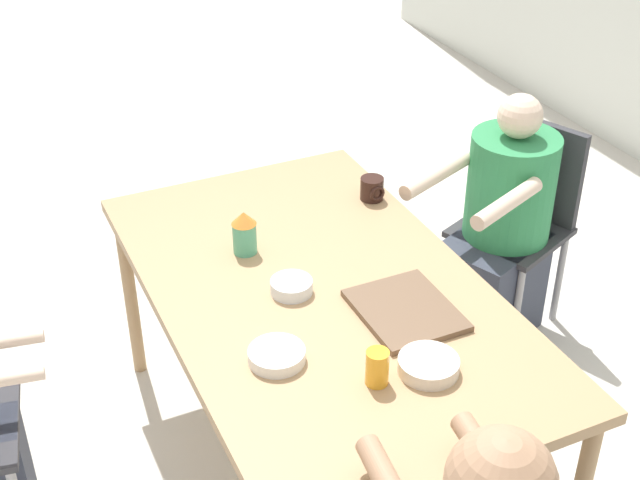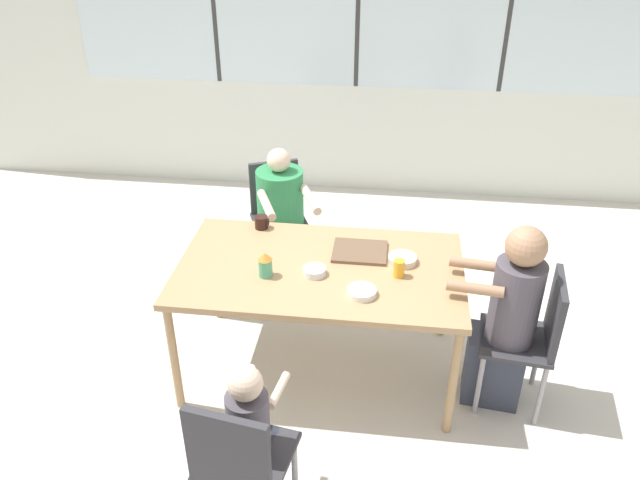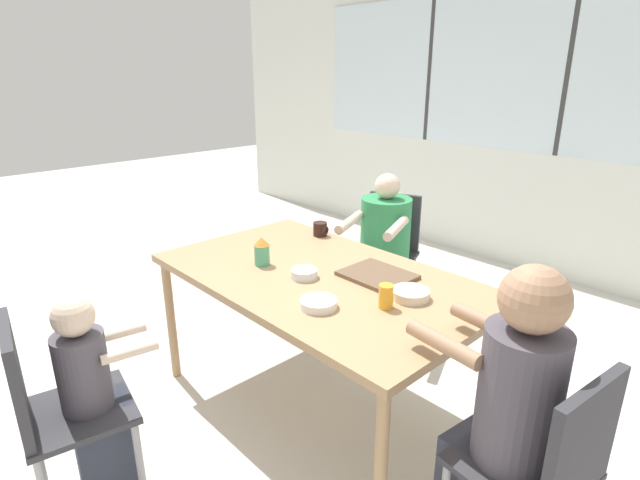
# 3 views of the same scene
# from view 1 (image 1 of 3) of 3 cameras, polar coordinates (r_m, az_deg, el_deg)

# --- Properties ---
(ground_plane) EXTENTS (16.00, 16.00, 0.00)m
(ground_plane) POSITION_cam_1_polar(r_m,az_deg,el_deg) (3.29, -0.00, -14.21)
(ground_plane) COLOR beige
(dining_table) EXTENTS (1.68, 0.98, 0.78)m
(dining_table) POSITION_cam_1_polar(r_m,az_deg,el_deg) (2.81, -0.00, -4.11)
(dining_table) COLOR tan
(dining_table) RESTS_ON ground_plane
(chair_for_woman_green_shirt) EXTENTS (0.52, 0.52, 0.88)m
(chair_for_woman_green_shirt) POSITION_cam_1_polar(r_m,az_deg,el_deg) (3.78, 12.92, 2.05)
(chair_for_woman_green_shirt) COLOR #333338
(chair_for_woman_green_shirt) RESTS_ON ground_plane
(person_woman_green_shirt) EXTENTS (0.56, 0.71, 1.07)m
(person_woman_green_shirt) POSITION_cam_1_polar(r_m,az_deg,el_deg) (3.68, 11.41, 0.26)
(person_woman_green_shirt) COLOR #333847
(person_woman_green_shirt) RESTS_ON ground_plane
(food_tray_dark) EXTENTS (0.33, 0.27, 0.02)m
(food_tray_dark) POSITION_cam_1_polar(r_m,az_deg,el_deg) (2.68, 5.49, -4.50)
(food_tray_dark) COLOR brown
(food_tray_dark) RESTS_ON dining_table
(coffee_mug) EXTENTS (0.09, 0.09, 0.08)m
(coffee_mug) POSITION_cam_1_polar(r_m,az_deg,el_deg) (3.24, 3.36, 3.29)
(coffee_mug) COLOR black
(coffee_mug) RESTS_ON dining_table
(sippy_cup) EXTENTS (0.08, 0.08, 0.15)m
(sippy_cup) POSITION_cam_1_polar(r_m,az_deg,el_deg) (2.92, -4.86, 0.53)
(sippy_cup) COLOR #4CA57F
(sippy_cup) RESTS_ON dining_table
(juice_glass) EXTENTS (0.06, 0.06, 0.10)m
(juice_glass) POSITION_cam_1_polar(r_m,az_deg,el_deg) (2.41, 3.68, -8.14)
(juice_glass) COLOR gold
(juice_glass) RESTS_ON dining_table
(bowl_white_shallow) EXTENTS (0.17, 0.17, 0.04)m
(bowl_white_shallow) POSITION_cam_1_polar(r_m,az_deg,el_deg) (2.48, 6.96, -7.97)
(bowl_white_shallow) COLOR silver
(bowl_white_shallow) RESTS_ON dining_table
(bowl_cereal) EXTENTS (0.13, 0.13, 0.04)m
(bowl_cereal) POSITION_cam_1_polar(r_m,az_deg,el_deg) (2.75, -1.84, -2.99)
(bowl_cereal) COLOR silver
(bowl_cereal) RESTS_ON dining_table
(bowl_fruit) EXTENTS (0.16, 0.16, 0.04)m
(bowl_fruit) POSITION_cam_1_polar(r_m,az_deg,el_deg) (2.50, -2.79, -7.39)
(bowl_fruit) COLOR white
(bowl_fruit) RESTS_ON dining_table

